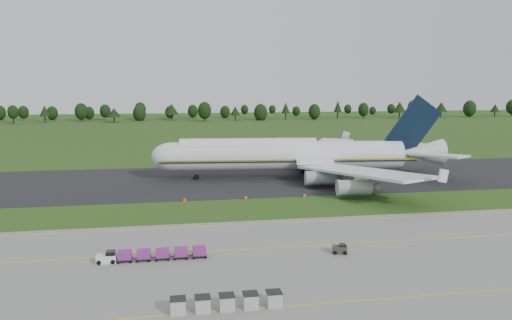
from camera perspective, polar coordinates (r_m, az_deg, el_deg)
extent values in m
plane|color=#254715|center=(89.73, -3.47, -5.72)|extent=(600.00, 600.00, 0.00)
cube|color=slate|center=(57.71, 0.31, -14.04)|extent=(300.00, 52.00, 0.06)
cube|color=black|center=(116.93, -4.97, -2.31)|extent=(300.00, 40.00, 0.08)
cube|color=#DFBE0D|center=(68.78, -1.45, -10.19)|extent=(300.00, 0.25, 0.01)
cube|color=#DFBE0D|center=(52.31, 1.50, -16.51)|extent=(300.00, 0.20, 0.01)
cube|color=#DFBE0D|center=(80.13, -2.69, -7.44)|extent=(120.00, 0.20, 0.01)
cylinder|color=black|center=(312.36, -25.97, 4.15)|extent=(0.70, 0.70, 4.31)
sphere|color=#193311|center=(312.10, -26.02, 4.96)|extent=(5.94, 5.94, 5.94)
cylinder|color=black|center=(315.30, -22.96, 4.30)|extent=(0.70, 0.70, 3.59)
cone|color=#193311|center=(315.02, -23.01, 5.21)|extent=(5.88, 5.88, 6.38)
cylinder|color=black|center=(318.18, -19.31, 4.56)|extent=(0.70, 0.70, 3.81)
sphere|color=#193311|center=(317.95, -19.35, 5.26)|extent=(7.69, 7.69, 7.69)
cylinder|color=black|center=(302.72, -15.89, 4.45)|extent=(0.70, 0.70, 2.99)
cone|color=#193311|center=(302.46, -15.93, 5.23)|extent=(8.14, 8.14, 5.32)
cylinder|color=black|center=(313.06, -13.17, 4.68)|extent=(0.70, 0.70, 2.92)
sphere|color=#193311|center=(312.87, -13.19, 5.23)|extent=(7.76, 7.76, 7.76)
cylinder|color=black|center=(311.93, -9.59, 4.84)|extent=(0.70, 0.70, 3.66)
cone|color=#193311|center=(311.64, -9.61, 5.77)|extent=(8.41, 8.41, 6.50)
cylinder|color=black|center=(300.58, -5.88, 4.83)|extent=(0.70, 0.70, 4.23)
sphere|color=#193311|center=(300.32, -5.90, 5.65)|extent=(8.00, 8.00, 8.00)
cylinder|color=black|center=(306.38, -2.38, 4.83)|extent=(0.70, 0.70, 3.12)
cone|color=#193311|center=(306.11, -2.38, 5.64)|extent=(6.28, 6.28, 5.55)
cylinder|color=black|center=(308.69, 0.54, 4.86)|extent=(0.70, 0.70, 3.00)
sphere|color=#193311|center=(308.50, 0.54, 5.43)|extent=(8.35, 8.35, 8.35)
cylinder|color=black|center=(314.68, 3.41, 5.00)|extent=(0.70, 0.70, 3.90)
cone|color=#193311|center=(314.37, 3.42, 5.98)|extent=(5.34, 5.34, 6.93)
cylinder|color=black|center=(315.74, 6.67, 4.91)|extent=(0.70, 0.70, 3.26)
sphere|color=#193311|center=(315.54, 6.69, 5.52)|extent=(7.35, 7.35, 7.35)
cylinder|color=black|center=(327.23, 9.31, 5.07)|extent=(0.70, 0.70, 4.14)
cone|color=#193311|center=(326.92, 9.33, 6.07)|extent=(5.23, 5.23, 7.37)
cylinder|color=black|center=(333.88, 12.16, 5.02)|extent=(0.70, 0.70, 3.69)
sphere|color=#193311|center=(333.67, 12.18, 5.66)|extent=(6.88, 6.88, 6.88)
cylinder|color=black|center=(334.76, 16.05, 4.90)|extent=(0.70, 0.70, 3.95)
cone|color=#193311|center=(334.47, 16.09, 5.84)|extent=(8.47, 8.47, 7.02)
cylinder|color=black|center=(350.36, 17.51, 5.02)|extent=(0.70, 0.70, 4.19)
sphere|color=#193311|center=(350.14, 17.54, 5.72)|extent=(7.75, 7.75, 7.75)
cylinder|color=black|center=(355.80, 20.36, 4.89)|extent=(0.70, 0.70, 3.72)
cone|color=#193311|center=(355.54, 20.41, 5.72)|extent=(8.25, 8.25, 6.62)
cylinder|color=black|center=(368.25, 23.19, 4.84)|extent=(0.70, 0.70, 3.70)
sphere|color=#193311|center=(368.06, 23.23, 5.43)|extent=(8.49, 8.49, 8.49)
cylinder|color=black|center=(377.06, 25.61, 4.72)|extent=(0.70, 0.70, 3.15)
cone|color=#193311|center=(376.84, 25.65, 5.38)|extent=(6.27, 6.27, 5.59)
cylinder|color=black|center=(389.18, 27.16, 4.79)|extent=(0.70, 0.70, 4.20)
sphere|color=#193311|center=(388.98, 27.20, 5.43)|extent=(7.67, 7.67, 7.67)
cylinder|color=silver|center=(118.34, 3.66, 0.50)|extent=(54.93, 12.13, 6.77)
cylinder|color=silver|center=(117.24, -0.89, 1.22)|extent=(32.33, 8.42, 5.28)
sphere|color=silver|center=(117.86, -9.59, 0.36)|extent=(6.77, 6.77, 6.77)
cone|color=silver|center=(126.72, 18.36, 0.83)|extent=(10.93, 7.42, 6.43)
cube|color=gold|center=(115.09, 3.88, -0.02)|extent=(59.88, 6.01, 0.33)
cube|color=silver|center=(103.65, 11.93, -1.33)|extent=(19.92, 33.24, 0.52)
cube|color=silver|center=(138.13, 7.87, 1.26)|extent=(24.78, 32.14, 0.52)
cylinder|color=gray|center=(108.26, 7.41, -2.05)|extent=(6.85, 3.64, 3.01)
cylinder|color=gray|center=(99.42, 11.15, -3.11)|extent=(6.85, 3.64, 3.01)
cylinder|color=gray|center=(131.22, 5.38, -0.12)|extent=(6.85, 3.64, 3.01)
cylinder|color=gray|center=(142.07, 6.51, 0.54)|extent=(6.85, 3.64, 3.01)
cube|color=black|center=(125.18, 17.51, 3.69)|extent=(13.69, 1.87, 15.09)
cube|color=silver|center=(120.82, 20.24, 0.50)|extent=(10.05, 13.25, 0.42)
cube|color=silver|center=(133.68, 17.78, 1.37)|extent=(11.56, 12.83, 0.42)
cylinder|color=slate|center=(118.16, -6.82, -1.73)|extent=(0.34, 0.34, 2.07)
cylinder|color=black|center=(118.24, -6.81, -1.93)|extent=(1.30, 0.96, 1.22)
cylinder|color=slate|center=(115.83, 6.68, -1.94)|extent=(0.34, 0.34, 2.07)
cylinder|color=black|center=(115.91, 6.68, -2.15)|extent=(1.30, 0.96, 1.22)
cylinder|color=slate|center=(124.02, 5.96, -1.22)|extent=(0.34, 0.34, 2.07)
cylinder|color=black|center=(124.09, 5.96, -1.41)|extent=(1.30, 0.96, 1.22)
cube|color=silver|center=(66.59, -16.73, -10.76)|extent=(2.44, 1.31, 1.03)
cylinder|color=black|center=(66.16, -17.53, -11.14)|extent=(0.56, 0.21, 0.56)
cube|color=black|center=(66.40, -14.76, -10.90)|extent=(1.88, 1.41, 0.11)
cube|color=#722274|center=(66.21, -14.78, -10.44)|extent=(1.69, 1.31, 1.03)
cylinder|color=black|center=(65.91, -15.46, -11.23)|extent=(0.32, 0.14, 0.32)
cube|color=black|center=(66.22, -12.70, -10.88)|extent=(1.88, 1.41, 0.11)
cube|color=#722274|center=(66.03, -12.72, -10.42)|extent=(1.69, 1.31, 1.03)
cylinder|color=black|center=(65.71, -13.39, -11.22)|extent=(0.32, 0.14, 0.32)
cube|color=black|center=(66.12, -10.63, -10.84)|extent=(1.88, 1.41, 0.11)
cube|color=#722274|center=(65.94, -10.65, -10.38)|extent=(1.69, 1.31, 1.03)
cylinder|color=black|center=(65.58, -11.31, -11.18)|extent=(0.32, 0.14, 0.32)
cube|color=black|center=(66.11, -8.56, -10.79)|extent=(1.88, 1.41, 0.11)
cube|color=#722274|center=(65.93, -8.57, -10.33)|extent=(1.69, 1.31, 1.03)
cylinder|color=black|center=(65.54, -9.22, -11.14)|extent=(0.32, 0.14, 0.32)
cube|color=black|center=(66.18, -6.50, -10.73)|extent=(1.88, 1.41, 0.11)
cube|color=#722274|center=(66.00, -6.51, -10.26)|extent=(1.69, 1.31, 1.03)
cylinder|color=black|center=(65.59, -7.13, -11.08)|extent=(0.32, 0.14, 0.32)
cylinder|color=black|center=(66.66, -16.72, -10.95)|extent=(0.56, 0.21, 0.56)
cube|color=#303223|center=(68.07, 9.55, -10.07)|extent=(2.08, 1.54, 1.03)
cylinder|color=black|center=(67.44, 9.16, -10.47)|extent=(0.52, 0.19, 0.52)
cylinder|color=black|center=(68.86, 9.91, -10.08)|extent=(0.52, 0.19, 0.52)
cube|color=#A8A8A8|center=(51.45, -8.90, -16.18)|extent=(1.47, 1.47, 1.47)
cube|color=black|center=(51.13, -8.92, -15.39)|extent=(1.56, 1.56, 0.07)
cube|color=#A8A8A8|center=(51.51, -6.12, -16.08)|extent=(1.47, 1.47, 1.47)
cube|color=black|center=(51.19, -6.14, -15.30)|extent=(1.56, 1.56, 0.07)
cube|color=#A8A8A8|center=(51.69, -3.36, -15.96)|extent=(1.47, 1.47, 1.47)
cube|color=black|center=(51.37, -3.37, -15.17)|extent=(1.56, 1.56, 0.07)
cube|color=#A8A8A8|center=(51.98, -0.63, -15.80)|extent=(1.47, 1.47, 1.47)
cube|color=black|center=(51.66, -0.63, -15.02)|extent=(1.56, 1.56, 0.07)
cube|color=#A8A8A8|center=(52.37, 2.07, -15.60)|extent=(1.47, 1.47, 1.47)
cube|color=black|center=(52.06, 2.07, -14.83)|extent=(1.56, 1.56, 0.07)
cube|color=#F46407|center=(96.49, -8.15, -4.58)|extent=(0.50, 0.12, 0.60)
cube|color=black|center=(96.55, -8.15, -4.74)|extent=(0.30, 0.30, 0.04)
cube|color=#F46407|center=(97.48, -1.16, -4.35)|extent=(0.50, 0.12, 0.60)
cube|color=black|center=(97.54, -1.16, -4.52)|extent=(0.30, 0.30, 0.04)
cube|color=#F46407|center=(99.87, 5.59, -4.08)|extent=(0.50, 0.12, 0.60)
cube|color=black|center=(99.93, 5.59, -4.23)|extent=(0.30, 0.30, 0.04)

